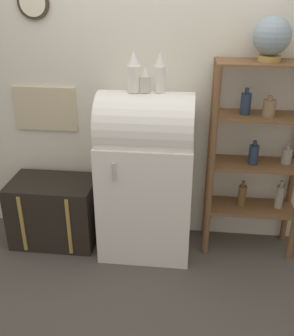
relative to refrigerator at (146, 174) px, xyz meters
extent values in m
plane|color=#4C4742|center=(0.00, -0.26, -0.71)|extent=(12.00, 12.00, 0.00)
cube|color=silver|center=(0.00, 0.31, 0.64)|extent=(7.00, 0.05, 2.70)
cylinder|color=#382D1E|center=(-0.90, 0.27, 1.28)|extent=(0.25, 0.03, 0.25)
cylinder|color=beige|center=(-0.90, 0.25, 1.28)|extent=(0.20, 0.01, 0.20)
cube|color=#C6B793|center=(-0.90, 0.28, 0.44)|extent=(0.54, 0.02, 0.38)
cube|color=white|center=(0.00, 0.00, -0.20)|extent=(0.75, 0.57, 1.02)
cylinder|color=white|center=(0.00, 0.00, 0.41)|extent=(0.74, 0.55, 0.55)
cylinder|color=#B7B7BC|center=(-0.21, -0.31, 0.15)|extent=(0.02, 0.02, 0.14)
cube|color=black|center=(-0.82, 0.02, -0.42)|extent=(0.73, 0.46, 0.58)
cube|color=#AD8942|center=(-1.03, -0.22, -0.42)|extent=(0.03, 0.01, 0.53)
cube|color=#AD8942|center=(-0.62, -0.22, -0.42)|extent=(0.03, 0.01, 0.53)
cylinder|color=brown|center=(0.52, -0.04, 0.10)|extent=(0.05, 0.05, 1.62)
cylinder|color=brown|center=(0.52, 0.24, 0.10)|extent=(0.05, 0.05, 1.62)
cube|color=brown|center=(0.88, 0.10, -0.32)|extent=(0.74, 0.31, 0.02)
cube|color=brown|center=(0.88, 0.10, 0.09)|extent=(0.74, 0.31, 0.02)
cube|color=brown|center=(0.88, 0.10, 0.49)|extent=(0.74, 0.31, 0.02)
cube|color=brown|center=(0.88, 0.10, 0.90)|extent=(0.74, 0.31, 0.02)
cylinder|color=#9E998E|center=(1.11, 0.11, -0.21)|extent=(0.06, 0.06, 0.20)
cylinder|color=#9E998E|center=(1.11, 0.11, -0.08)|extent=(0.03, 0.03, 0.05)
cylinder|color=#23334C|center=(0.86, 0.09, 0.18)|extent=(0.08, 0.08, 0.16)
cylinder|color=#23334C|center=(0.86, 0.09, 0.27)|extent=(0.03, 0.03, 0.04)
cylinder|color=#9E998E|center=(1.12, 0.13, 0.16)|extent=(0.08, 0.08, 0.12)
cylinder|color=#9E998E|center=(1.12, 0.13, 0.23)|extent=(0.03, 0.03, 0.03)
cylinder|color=#7F6647|center=(0.92, 0.06, 0.57)|extent=(0.10, 0.10, 0.13)
cylinder|color=#7F6647|center=(0.92, 0.06, 0.65)|extent=(0.04, 0.04, 0.03)
cylinder|color=#23334C|center=(0.75, 0.12, 0.58)|extent=(0.08, 0.08, 0.16)
cylinder|color=#23334C|center=(0.75, 0.12, 0.68)|extent=(0.03, 0.03, 0.04)
cylinder|color=brown|center=(0.81, 0.11, -0.22)|extent=(0.07, 0.07, 0.19)
cylinder|color=brown|center=(0.81, 0.11, -0.10)|extent=(0.03, 0.03, 0.05)
cylinder|color=#AD8942|center=(0.89, 0.12, 0.93)|extent=(0.16, 0.16, 0.04)
sphere|color=#7F939E|center=(0.89, 0.12, 1.08)|extent=(0.27, 0.27, 0.27)
cylinder|color=white|center=(-0.09, -0.01, 0.78)|extent=(0.09, 0.09, 0.19)
cone|color=white|center=(-0.09, -0.01, 0.93)|extent=(0.08, 0.08, 0.10)
cylinder|color=beige|center=(-0.01, 0.00, 0.74)|extent=(0.09, 0.09, 0.12)
cone|color=beige|center=(-0.01, 0.00, 0.83)|extent=(0.08, 0.08, 0.06)
cylinder|color=white|center=(0.10, 0.01, 0.78)|extent=(0.08, 0.08, 0.19)
cone|color=white|center=(0.10, 0.01, 0.92)|extent=(0.07, 0.07, 0.10)
camera|label=1|loc=(0.34, -2.88, 1.41)|focal=42.00mm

